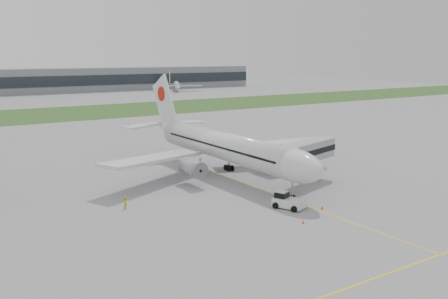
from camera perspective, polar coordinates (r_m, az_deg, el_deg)
ground at (r=88.51m, az=1.38°, el=-3.55°), size 600.00×600.00×0.00m
apron_markings at (r=84.58m, az=3.31°, el=-4.25°), size 70.00×70.00×0.04m
grass_strip at (r=197.86m, az=-18.84°, el=3.86°), size 600.00×50.00×0.02m
terminal_building at (r=304.67m, az=-24.23°, el=7.05°), size 320.00×22.30×14.00m
airliner at (r=91.26m, az=-0.35°, el=0.53°), size 48.13×53.95×17.88m
pushback_tug at (r=73.38m, az=7.23°, el=-5.82°), size 4.27×5.08×2.29m
jet_bridge at (r=84.78m, az=8.88°, el=-0.46°), size 15.85×8.67×7.53m
safety_cone_left at (r=67.21m, az=9.04°, el=-8.14°), size 0.39×0.39×0.54m
safety_cone_right at (r=73.62m, az=11.15°, el=-6.51°), size 0.42×0.42×0.58m
ground_crew_near at (r=72.51m, az=7.63°, el=-6.24°), size 0.68×0.56×1.60m
ground_crew_far at (r=73.76m, az=-11.12°, el=-5.98°), size 1.10×1.09×1.79m
distant_aircraft_right at (r=306.61m, az=-5.39°, el=6.65°), size 38.41×36.78×11.43m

